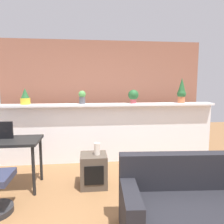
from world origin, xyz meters
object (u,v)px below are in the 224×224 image
Objects in this scene: vase_on_shelf at (97,149)px; side_cube_shelf at (94,170)px; potted_plant_3 at (182,91)px; potted_plant_1 at (82,97)px; potted_plant_0 at (25,97)px; desk at (1,146)px; potted_plant_2 at (133,96)px; couch at (197,210)px.

side_cube_shelf is at bearing 176.94° from vase_on_shelf.
potted_plant_1 is at bearing 179.11° from potted_plant_3.
potted_plant_1 is 0.51× the size of side_cube_shelf.
potted_plant_0 reaches higher than desk.
side_cube_shelf is at bearing -80.79° from potted_plant_1.
potted_plant_1 is 1.45× the size of vase_on_shelf.
potted_plant_3 is 2.23m from vase_on_shelf.
potted_plant_3 is (1.00, -0.02, 0.09)m from potted_plant_2.
potted_plant_0 reaches higher than potted_plant_2.
potted_plant_0 is at bearing 84.29° from desk.
desk is 1.41m from side_cube_shelf.
couch is at bearing -62.77° from potted_plant_1.
potted_plant_1 is 0.16× the size of couch.
potted_plant_1 reaches higher than vase_on_shelf.
potted_plant_1 is 1.33m from vase_on_shelf.
potted_plant_1 is 1.68m from desk.
side_cube_shelf is at bearing 129.50° from couch.
couch reaches higher than desk.
potted_plant_3 is 0.32× the size of couch.
potted_plant_3 reaches higher than vase_on_shelf.
potted_plant_0 is 1.12× the size of potted_plant_2.
potted_plant_0 is 1.07m from potted_plant_1.
potted_plant_0 is at bearing -179.85° from potted_plant_2.
potted_plant_3 reaches higher than side_cube_shelf.
potted_plant_1 is 0.50× the size of potted_plant_3.
couch is at bearing -109.74° from potted_plant_3.
potted_plant_1 is (1.07, 0.02, -0.00)m from potted_plant_0.
potted_plant_1 is 0.23× the size of desk.
potted_plant_3 reaches higher than potted_plant_1.
couch is (2.36, -1.30, -0.38)m from desk.
potted_plant_2 reaches higher than potted_plant_1.
desk is (-2.18, -1.01, -0.66)m from potted_plant_2.
vase_on_shelf is at bearing -3.06° from side_cube_shelf.
vase_on_shelf is at bearing 128.03° from couch.
potted_plant_0 is 1.83m from vase_on_shelf.
potted_plant_2 is at bearing 24.80° from desk.
desk is at bearing 151.17° from couch.
potted_plant_0 is 3.38m from couch.
desk is at bearing 177.22° from side_cube_shelf.
side_cube_shelf is at bearing -40.71° from potted_plant_0.
potted_plant_2 is 0.54× the size of potted_plant_3.
potted_plant_3 reaches higher than potted_plant_2.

